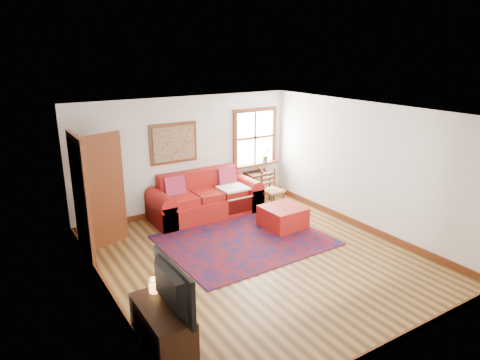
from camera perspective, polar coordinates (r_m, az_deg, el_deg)
ground at (r=7.44m, az=2.42°, el=-10.38°), size 5.50×5.50×0.00m
room_envelope at (r=6.85m, az=2.52°, el=2.03°), size 5.04×5.54×2.52m
window at (r=10.07m, az=2.20°, el=4.91°), size 1.18×0.20×1.38m
doorway at (r=7.74m, az=-18.89°, el=-1.61°), size 0.89×1.08×2.14m
framed_artwork at (r=9.04m, az=-8.84°, el=4.87°), size 1.05×0.07×0.85m
persian_rug at (r=8.06m, az=0.64°, el=-8.02°), size 2.98×2.41×0.02m
red_leather_sofa at (r=9.21m, az=-4.69°, el=-2.81°), size 2.37×0.98×0.93m
red_ottoman at (r=8.60m, az=5.73°, el=-4.96°), size 0.79×0.79×0.43m
side_table at (r=10.01m, az=2.38°, el=0.31°), size 0.56×0.42×0.67m
ladder_back_chair at (r=9.47m, az=4.22°, el=-1.14°), size 0.44×0.42×0.89m
media_cabinet at (r=5.39m, az=-10.26°, el=-18.90°), size 0.46×1.02×0.56m
television at (r=5.01m, az=-9.97°, el=-14.05°), size 0.14×1.03×0.59m
candle_hurricane at (r=5.50m, az=-11.45°, el=-13.67°), size 0.12×0.12×0.18m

